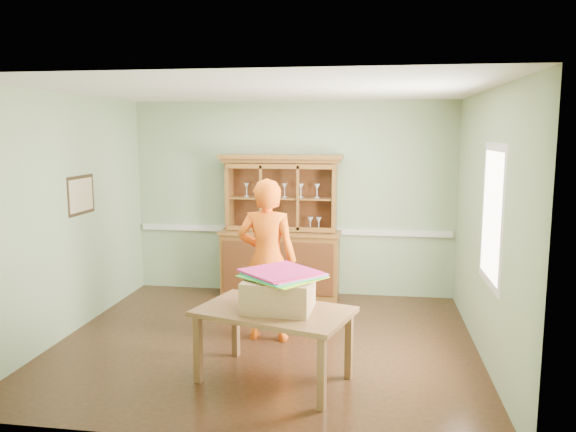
% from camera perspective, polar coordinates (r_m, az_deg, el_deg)
% --- Properties ---
extents(floor, '(4.50, 4.50, 0.00)m').
position_cam_1_polar(floor, '(6.28, -2.28, -12.73)').
color(floor, '#452416').
rests_on(floor, ground).
extents(ceiling, '(4.50, 4.50, 0.00)m').
position_cam_1_polar(ceiling, '(5.87, -2.44, 12.66)').
color(ceiling, white).
rests_on(ceiling, wall_back).
extents(wall_back, '(4.50, 0.00, 4.50)m').
position_cam_1_polar(wall_back, '(7.88, 0.41, 1.79)').
color(wall_back, '#8DA67D').
rests_on(wall_back, floor).
extents(wall_left, '(0.00, 4.00, 4.00)m').
position_cam_1_polar(wall_left, '(6.72, -21.53, 0.01)').
color(wall_left, '#8DA67D').
rests_on(wall_left, floor).
extents(wall_right, '(0.00, 4.00, 4.00)m').
position_cam_1_polar(wall_right, '(5.93, 19.52, -0.96)').
color(wall_right, '#8DA67D').
rests_on(wall_right, floor).
extents(wall_front, '(4.50, 0.00, 4.50)m').
position_cam_1_polar(wall_front, '(4.02, -7.79, -4.91)').
color(wall_front, '#8DA67D').
rests_on(wall_front, floor).
extents(chair_rail, '(4.41, 0.05, 0.08)m').
position_cam_1_polar(chair_rail, '(7.92, 0.38, -1.46)').
color(chair_rail, silver).
rests_on(chair_rail, wall_back).
extents(framed_map, '(0.03, 0.60, 0.46)m').
position_cam_1_polar(framed_map, '(6.95, -20.24, 2.00)').
color(framed_map, '#2E2112').
rests_on(framed_map, wall_left).
extents(window_panel, '(0.03, 0.96, 1.36)m').
position_cam_1_polar(window_panel, '(5.61, 19.96, 0.06)').
color(window_panel, silver).
rests_on(window_panel, wall_right).
extents(china_hutch, '(1.68, 0.55, 1.97)m').
position_cam_1_polar(china_hutch, '(7.79, -0.73, -3.17)').
color(china_hutch, brown).
rests_on(china_hutch, floor).
extents(dining_table, '(1.54, 1.17, 0.68)m').
position_cam_1_polar(dining_table, '(5.20, -1.43, -10.30)').
color(dining_table, brown).
rests_on(dining_table, floor).
extents(cardboard_box, '(0.63, 0.52, 0.28)m').
position_cam_1_polar(cardboard_box, '(5.12, -0.99, -7.98)').
color(cardboard_box, tan).
rests_on(cardboard_box, dining_table).
extents(kite_stack, '(0.81, 0.81, 0.06)m').
position_cam_1_polar(kite_stack, '(5.12, -0.64, -5.99)').
color(kite_stack, gold).
rests_on(kite_stack, cardboard_box).
extents(person, '(0.66, 0.44, 1.79)m').
position_cam_1_polar(person, '(6.14, -2.13, -4.50)').
color(person, '#FB610F').
rests_on(person, floor).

